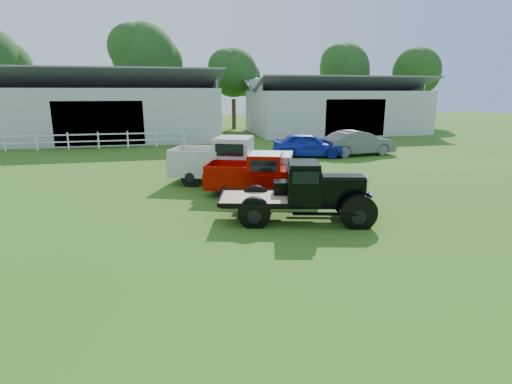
{
  "coord_description": "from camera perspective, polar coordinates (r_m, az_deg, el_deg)",
  "views": [
    {
      "loc": [
        -2.37,
        -10.11,
        3.99
      ],
      "look_at": [
        0.2,
        1.2,
        1.05
      ],
      "focal_mm": 28.0,
      "sensor_mm": 36.0,
      "label": 1
    }
  ],
  "objects": [
    {
      "name": "tree_b",
      "position": [
        44.17,
        -15.55,
        16.03
      ],
      "size": [
        6.9,
        6.9,
        11.5
      ],
      "primitive_type": null,
      "color": "#295723",
      "rests_on": "ground"
    },
    {
      "name": "tree_d",
      "position": [
        48.6,
        12.4,
        15.11
      ],
      "size": [
        6.0,
        6.0,
        10.0
      ],
      "primitive_type": null,
      "color": "#295723",
      "rests_on": "ground"
    },
    {
      "name": "tree_e",
      "position": [
        50.78,
        21.84,
        14.12
      ],
      "size": [
        5.7,
        5.7,
        9.5
      ],
      "primitive_type": null,
      "color": "#295723",
      "rests_on": "ground"
    },
    {
      "name": "misc_car_grey",
      "position": [
        26.37,
        14.37,
        6.8
      ],
      "size": [
        4.91,
        2.23,
        1.56
      ],
      "primitive_type": "imported",
      "rotation": [
        0.0,
        0.0,
        1.7
      ],
      "color": "#585858",
      "rests_on": "ground"
    },
    {
      "name": "red_pickup",
      "position": [
        15.56,
        1.03,
        2.55
      ],
      "size": [
        4.93,
        3.27,
        1.68
      ],
      "primitive_type": null,
      "rotation": [
        0.0,
        0.0,
        -0.36
      ],
      "color": "#900400",
      "rests_on": "ground"
    },
    {
      "name": "fence_rail",
      "position": [
        30.82,
        -23.43,
        6.76
      ],
      "size": [
        14.2,
        0.16,
        1.2
      ],
      "primitive_type": null,
      "color": "white",
      "rests_on": "ground"
    },
    {
      "name": "shed_right",
      "position": [
        40.58,
        11.22,
        12.01
      ],
      "size": [
        16.8,
        9.2,
        5.2
      ],
      "primitive_type": null,
      "color": "beige",
      "rests_on": "ground"
    },
    {
      "name": "white_pickup",
      "position": [
        17.61,
        -3.51,
        4.46
      ],
      "size": [
        5.88,
        3.97,
        2.01
      ],
      "primitive_type": null,
      "rotation": [
        0.0,
        0.0,
        -0.37
      ],
      "color": "#BBB8AF",
      "rests_on": "ground"
    },
    {
      "name": "ground",
      "position": [
        11.12,
        0.37,
        -6.8
      ],
      "size": [
        120.0,
        120.0,
        0.0
      ],
      "primitive_type": "plane",
      "color": "#3A5617"
    },
    {
      "name": "shed_left",
      "position": [
        36.42,
        -20.55,
        11.49
      ],
      "size": [
        18.8,
        10.2,
        5.6
      ],
      "primitive_type": null,
      "color": "beige",
      "rests_on": "ground"
    },
    {
      "name": "tree_c",
      "position": [
        43.74,
        -3.23,
        14.89
      ],
      "size": [
        5.4,
        5.4,
        9.0
      ],
      "primitive_type": null,
      "color": "#295723",
      "rests_on": "ground"
    },
    {
      "name": "misc_car_blue",
      "position": [
        25.11,
        7.42,
        6.7
      ],
      "size": [
        4.71,
        2.95,
        1.5
      ],
      "primitive_type": "imported",
      "rotation": [
        0.0,
        0.0,
        1.28
      ],
      "color": "#1829A8",
      "rests_on": "ground"
    },
    {
      "name": "vintage_flatbed",
      "position": [
        12.55,
        6.3,
        0.06
      ],
      "size": [
        5.05,
        2.98,
        1.88
      ],
      "primitive_type": null,
      "rotation": [
        0.0,
        0.0,
        -0.25
      ],
      "color": "black",
      "rests_on": "ground"
    }
  ]
}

